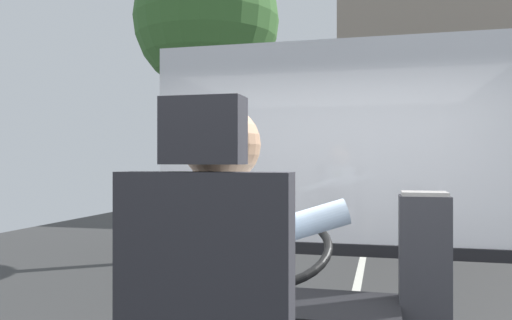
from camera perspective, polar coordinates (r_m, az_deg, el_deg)
ground at (r=10.86m, az=12.06°, el=-9.88°), size 18.00×44.00×0.06m
bus_driver at (r=1.60m, az=-3.36°, el=-13.13°), size 0.74×0.53×0.85m
fare_box at (r=2.78m, az=18.31°, el=-13.29°), size 0.25×0.21×0.96m
windshield_panel at (r=3.53m, az=8.08°, el=-1.18°), size 2.50×0.08×1.48m
street_tree at (r=9.94m, az=-5.54°, el=15.12°), size 2.71×2.71×5.82m
shop_building at (r=21.12m, az=25.70°, el=6.65°), size 11.68×4.84×8.60m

